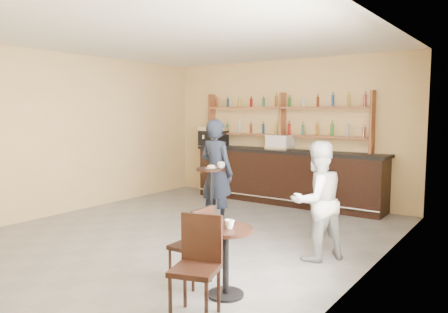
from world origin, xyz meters
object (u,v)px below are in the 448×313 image
Objects in this scene: pastry_case at (280,142)px; man_main at (216,172)px; cafe_table at (226,262)px; patron_second at (317,201)px; pedestal_table at (211,199)px; chair_south at (195,269)px; bar_counter at (286,177)px; chair_west at (190,245)px; espresso_machine at (213,136)px.

pastry_case is 2.40m from man_main.
patron_second reaches higher than cafe_table.
man_main is at bearing 108.78° from pedestal_table.
pastry_case is 0.69× the size of cafe_table.
patron_second is (2.20, -3.04, -0.53)m from pastry_case.
bar_counter is at bearing 90.26° from chair_south.
chair_south is at bearing -71.82° from bar_counter.
man_main reaches higher than chair_west.
chair_west is (-0.55, 0.05, 0.08)m from cafe_table.
espresso_machine reaches higher than chair_west.
man_main is 3.60m from chair_south.
man_main is at bearing -94.34° from bar_counter.
cafe_table is (1.89, -2.40, -0.57)m from man_main.
chair_west is at bearing 114.78° from chair_south.
espresso_machine is at bearing -147.62° from chair_west.
bar_counter is 2.40m from man_main.
patron_second is (4.05, -3.04, -0.60)m from espresso_machine.
espresso_machine is 1.85m from pastry_case.
bar_counter is at bearing 88.23° from pedestal_table.
chair_west is at bearing 174.81° from cafe_table.
bar_counter is at bearing 0.35° from espresso_machine.
patron_second is at bearing -45.59° from pastry_case.
patron_second reaches higher than chair_south.
chair_west is 0.92× the size of chair_south.
bar_counter reaches higher than pedestal_table.
pedestal_table is at bearing 106.25° from chair_south.
bar_counter is 4.73× the size of chair_west.
espresso_machine reaches higher than cafe_table.
bar_counter is 5.07m from cafe_table.
patron_second is at bearing 79.35° from cafe_table.
espresso_machine is 6.14m from cafe_table.
patron_second reaches higher than pedestal_table.
man_main reaches higher than pastry_case.
chair_west is 1.92m from patron_second.
pedestal_table is 1.06× the size of chair_south.
pedestal_table is at bearing -91.77° from bar_counter.
patron_second is at bearing -56.19° from bar_counter.
man_main is at bearing 104.96° from chair_south.
man_main reaches higher than cafe_table.
bar_counter is 4.37× the size of chair_south.
pedestal_table is 2.78m from cafe_table.
pedestal_table is (-0.08, -2.65, -0.06)m from bar_counter.
espresso_machine is 0.60× the size of pedestal_table.
pastry_case is 5.76m from chair_south.
man_main reaches higher than pedestal_table.
pedestal_table is at bearing -79.69° from pastry_case.
man_main is (1.83, -2.36, -0.47)m from espresso_machine.
espresso_machine is at bearing -47.25° from man_main.
chair_south is (1.94, -3.00, -0.45)m from man_main.
patron_second reaches higher than bar_counter.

